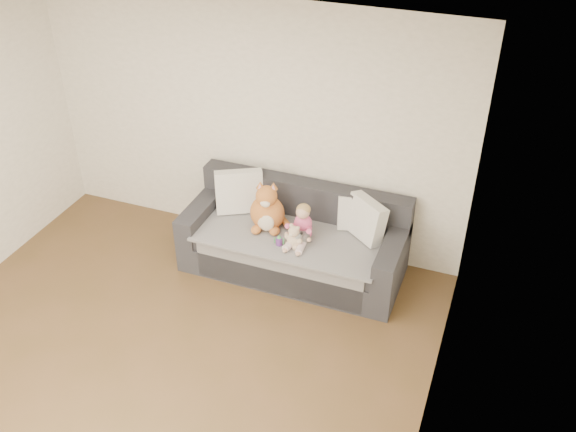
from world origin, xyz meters
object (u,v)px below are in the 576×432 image
(sofa, at_px, (295,242))
(teddy_bear, at_px, (294,238))
(plush_cat, at_px, (267,211))
(sippy_cup, at_px, (279,240))
(toddler, at_px, (302,226))

(sofa, relative_size, teddy_bear, 8.89)
(sofa, height_order, teddy_bear, sofa)
(sofa, relative_size, plush_cat, 4.12)
(teddy_bear, distance_m, sippy_cup, 0.15)
(sofa, distance_m, plush_cat, 0.45)
(toddler, xyz_separation_m, plush_cat, (-0.39, 0.09, 0.03))
(toddler, bearing_deg, sofa, 133.19)
(plush_cat, bearing_deg, sofa, -1.02)
(sofa, height_order, sippy_cup, sofa)
(plush_cat, height_order, sippy_cup, plush_cat)
(sippy_cup, bearing_deg, toddler, 41.86)
(sippy_cup, bearing_deg, sofa, 80.73)
(teddy_bear, height_order, sippy_cup, teddy_bear)
(plush_cat, xyz_separation_m, teddy_bear, (0.36, -0.21, -0.10))
(sofa, distance_m, sippy_cup, 0.38)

